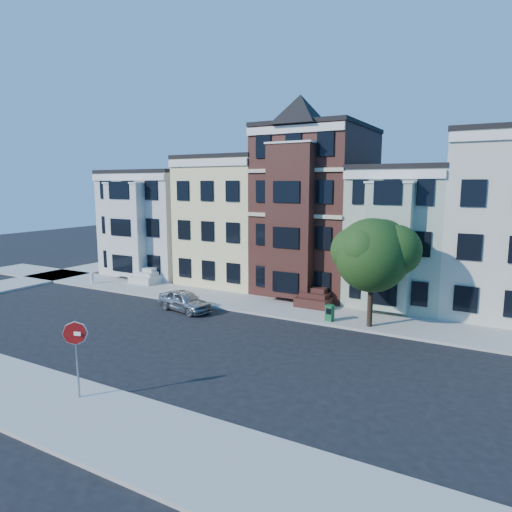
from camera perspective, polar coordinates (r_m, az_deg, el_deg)
The scene contains 12 objects.
ground at distance 23.58m, azimuth -6.04°, elevation -11.13°, with size 120.00×120.00×0.00m, color black.
far_sidewalk at distance 30.11m, azimuth 2.86°, elevation -6.48°, with size 60.00×4.00×0.15m, color #9E9B93.
near_sidewalk at distance 18.19m, azimuth -21.55°, elevation -17.79°, with size 60.00×4.00×0.15m, color #9E9B93.
house_white at distance 42.99m, azimuth -11.27°, elevation 3.99°, with size 8.00×9.00×9.00m, color beige.
house_yellow at distance 38.24m, azimuth -2.13°, elevation 4.32°, with size 7.00×9.00×10.00m, color #F5E19D.
house_brown at distance 35.03m, azimuth 7.72°, elevation 5.46°, with size 7.00×9.00×12.00m, color #3C1B15.
house_green at distance 33.31m, azimuth 18.11°, elevation 2.34°, with size 6.00×9.00×9.00m, color #9DAB93.
street_tree at distance 25.98m, azimuth 14.28°, elevation -0.52°, with size 6.49×6.49×7.55m, color #284B1A, non-canonical shape.
parked_car at distance 29.79m, azimuth -8.92°, elevation -5.55°, with size 1.59×3.94×1.34m, color #9E9FA5.
newspaper_box at distance 27.24m, azimuth 9.19°, elevation -7.03°, with size 0.43×0.38×0.96m, color #196133.
fire_hydrant at distance 39.30m, azimuth -19.79°, elevation -2.72°, with size 0.24×0.24×0.69m, color silver.
stop_sign at distance 18.53m, azimuth -21.49°, elevation -11.42°, with size 0.92×0.13×3.34m, color #AE1210, non-canonical shape.
Camera 1 is at (12.93, -17.99, 8.06)m, focal length 32.00 mm.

